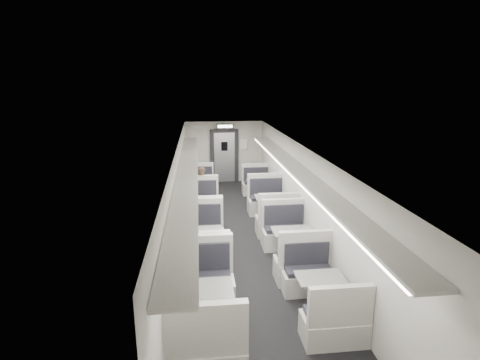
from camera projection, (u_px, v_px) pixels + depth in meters
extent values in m
cube|color=black|center=(242.00, 246.00, 9.27)|extent=(3.00, 12.00, 0.12)
cube|color=silver|center=(242.00, 146.00, 8.62)|extent=(3.00, 12.00, 0.12)
cube|color=beige|center=(224.00, 152.00, 14.77)|extent=(3.00, 0.12, 2.40)
cube|color=beige|center=(176.00, 200.00, 8.78)|extent=(0.12, 12.00, 2.40)
cube|color=beige|center=(305.00, 196.00, 9.11)|extent=(0.12, 12.00, 2.40)
cube|color=beige|center=(200.00, 201.00, 11.84)|extent=(1.02, 0.57, 0.43)
cube|color=black|center=(200.00, 193.00, 11.80)|extent=(0.90, 0.45, 0.10)
cube|color=beige|center=(200.00, 187.00, 11.50)|extent=(1.02, 0.11, 0.67)
cube|color=beige|center=(200.00, 188.00, 13.27)|extent=(1.02, 0.57, 0.43)
cube|color=black|center=(200.00, 181.00, 13.18)|extent=(0.90, 0.45, 0.10)
cube|color=beige|center=(199.00, 172.00, 13.33)|extent=(1.02, 0.11, 0.67)
cylinder|color=silver|center=(200.00, 191.00, 12.53)|extent=(0.10, 0.10, 0.66)
cylinder|color=silver|center=(200.00, 200.00, 12.61)|extent=(0.34, 0.34, 0.03)
cube|color=slate|center=(199.00, 181.00, 12.43)|extent=(0.84, 0.57, 0.04)
cube|color=beige|center=(201.00, 230.00, 9.52)|extent=(1.11, 0.62, 0.47)
cube|color=black|center=(200.00, 219.00, 9.47)|extent=(0.98, 0.49, 0.10)
cube|color=beige|center=(200.00, 211.00, 9.15)|extent=(1.11, 0.13, 0.73)
cube|color=beige|center=(200.00, 209.00, 11.09)|extent=(1.11, 0.62, 0.47)
cube|color=black|center=(200.00, 200.00, 10.98)|extent=(0.98, 0.49, 0.10)
cube|color=beige|center=(200.00, 187.00, 11.15)|extent=(1.11, 0.13, 0.73)
cylinder|color=silver|center=(200.00, 214.00, 10.27)|extent=(0.10, 0.10, 0.72)
cylinder|color=silver|center=(201.00, 226.00, 10.36)|extent=(0.38, 0.38, 0.03)
cube|color=slate|center=(200.00, 200.00, 10.17)|extent=(0.92, 0.63, 0.04)
cube|color=beige|center=(202.00, 272.00, 7.42)|extent=(1.10, 0.61, 0.47)
cube|color=black|center=(202.00, 259.00, 7.38)|extent=(0.98, 0.49, 0.10)
cube|color=beige|center=(201.00, 250.00, 7.05)|extent=(1.10, 0.12, 0.73)
cube|color=beige|center=(201.00, 239.00, 8.98)|extent=(1.10, 0.61, 0.47)
cube|color=black|center=(201.00, 229.00, 8.87)|extent=(0.98, 0.49, 0.10)
cube|color=beige|center=(200.00, 213.00, 9.04)|extent=(1.10, 0.12, 0.73)
cylinder|color=silver|center=(201.00, 249.00, 8.17)|extent=(0.10, 0.10, 0.72)
cylinder|color=silver|center=(202.00, 263.00, 8.25)|extent=(0.37, 0.37, 0.03)
cube|color=slate|center=(201.00, 232.00, 8.06)|extent=(0.91, 0.62, 0.04)
cube|color=beige|center=(204.00, 358.00, 5.11)|extent=(1.15, 0.64, 0.49)
cube|color=black|center=(204.00, 338.00, 5.07)|extent=(1.02, 0.51, 0.11)
cube|color=beige|center=(203.00, 330.00, 4.73)|extent=(1.15, 0.13, 0.76)
cube|color=beige|center=(202.00, 291.00, 6.73)|extent=(1.15, 0.64, 0.49)
cube|color=black|center=(202.00, 277.00, 6.63)|extent=(1.02, 0.51, 0.11)
cube|color=beige|center=(201.00, 254.00, 6.80)|extent=(1.15, 0.13, 0.76)
cylinder|color=silver|center=(203.00, 313.00, 5.89)|extent=(0.11, 0.11, 0.75)
cylinder|color=silver|center=(204.00, 332.00, 5.98)|extent=(0.39, 0.39, 0.03)
cube|color=slate|center=(202.00, 289.00, 5.78)|extent=(0.95, 0.65, 0.04)
cube|color=beige|center=(263.00, 201.00, 11.93)|extent=(0.98, 0.55, 0.42)
cube|color=black|center=(263.00, 193.00, 11.89)|extent=(0.87, 0.43, 0.09)
cube|color=beige|center=(264.00, 186.00, 11.61)|extent=(0.98, 0.11, 0.65)
cube|color=beige|center=(256.00, 188.00, 13.32)|extent=(0.98, 0.55, 0.42)
cube|color=black|center=(256.00, 182.00, 13.23)|extent=(0.87, 0.43, 0.09)
cube|color=beige|center=(255.00, 172.00, 13.37)|extent=(0.98, 0.11, 0.65)
cylinder|color=silver|center=(259.00, 191.00, 12.60)|extent=(0.09, 0.09, 0.64)
cylinder|color=silver|center=(259.00, 200.00, 12.68)|extent=(0.33, 0.33, 0.03)
cube|color=slate|center=(260.00, 181.00, 12.51)|extent=(0.81, 0.55, 0.04)
cube|color=beige|center=(277.00, 226.00, 9.79)|extent=(1.10, 0.61, 0.47)
cube|color=black|center=(277.00, 215.00, 9.75)|extent=(0.98, 0.49, 0.10)
cube|color=beige|center=(280.00, 207.00, 9.43)|extent=(1.10, 0.12, 0.73)
cube|color=beige|center=(266.00, 206.00, 11.35)|extent=(1.10, 0.61, 0.47)
cube|color=black|center=(267.00, 197.00, 11.25)|extent=(0.98, 0.49, 0.10)
cube|color=beige|center=(265.00, 185.00, 11.42)|extent=(1.10, 0.12, 0.73)
cylinder|color=silver|center=(272.00, 211.00, 10.54)|extent=(0.10, 0.10, 0.72)
cylinder|color=silver|center=(271.00, 222.00, 10.63)|extent=(0.37, 0.37, 0.03)
cube|color=slate|center=(272.00, 197.00, 10.44)|extent=(0.92, 0.62, 0.04)
cube|color=beige|center=(301.00, 270.00, 7.54)|extent=(1.07, 0.59, 0.45)
cube|color=black|center=(302.00, 256.00, 7.50)|extent=(0.94, 0.47, 0.10)
cube|color=beige|center=(306.00, 248.00, 7.19)|extent=(1.07, 0.12, 0.70)
cube|color=beige|center=(284.00, 238.00, 9.05)|extent=(1.07, 0.59, 0.45)
cube|color=black|center=(285.00, 228.00, 8.95)|extent=(0.94, 0.47, 0.10)
cube|color=beige|center=(283.00, 213.00, 9.11)|extent=(1.07, 0.12, 0.70)
cylinder|color=silver|center=(292.00, 247.00, 8.26)|extent=(0.10, 0.10, 0.69)
cylinder|color=silver|center=(292.00, 261.00, 8.35)|extent=(0.36, 0.36, 0.03)
cube|color=slate|center=(293.00, 231.00, 8.16)|extent=(0.88, 0.60, 0.04)
cube|color=beige|center=(334.00, 329.00, 5.78)|extent=(0.98, 0.54, 0.41)
cube|color=black|center=(334.00, 313.00, 5.74)|extent=(0.87, 0.43, 0.09)
cube|color=beige|center=(341.00, 306.00, 5.45)|extent=(0.98, 0.11, 0.64)
cube|color=beige|center=(307.00, 281.00, 7.16)|extent=(0.98, 0.54, 0.41)
cube|color=black|center=(308.00, 270.00, 7.06)|extent=(0.87, 0.43, 0.09)
cube|color=beige|center=(306.00, 251.00, 7.21)|extent=(0.98, 0.11, 0.64)
cylinder|color=silver|center=(319.00, 297.00, 6.44)|extent=(0.09, 0.09, 0.64)
cylinder|color=silver|center=(318.00, 312.00, 6.52)|extent=(0.33, 0.33, 0.03)
cube|color=slate|center=(320.00, 278.00, 6.35)|extent=(0.81, 0.55, 0.04)
imported|color=black|center=(202.00, 191.00, 11.22)|extent=(0.56, 0.40, 1.45)
cube|color=black|center=(184.00, 163.00, 12.01)|extent=(0.02, 1.18, 0.84)
cube|color=black|center=(181.00, 181.00, 9.90)|extent=(0.02, 1.18, 0.84)
cube|color=black|center=(177.00, 208.00, 7.79)|extent=(0.02, 1.18, 0.84)
cube|color=black|center=(169.00, 255.00, 5.67)|extent=(0.02, 1.18, 0.84)
cube|color=beige|center=(187.00, 173.00, 8.34)|extent=(0.46, 10.40, 0.05)
cube|color=white|center=(197.00, 175.00, 8.37)|extent=(0.05, 10.20, 0.04)
cube|color=beige|center=(298.00, 170.00, 8.61)|extent=(0.46, 10.40, 0.05)
cube|color=white|center=(289.00, 173.00, 8.60)|extent=(0.05, 10.20, 0.04)
cube|color=black|center=(224.00, 156.00, 14.69)|extent=(1.10, 0.10, 2.10)
cube|color=silver|center=(224.00, 157.00, 14.67)|extent=(0.80, 0.05, 1.95)
cube|color=black|center=(224.00, 146.00, 14.52)|extent=(0.25, 0.02, 0.35)
cube|color=black|center=(225.00, 126.00, 13.90)|extent=(0.62, 0.10, 0.16)
cube|color=white|center=(225.00, 126.00, 13.84)|extent=(0.54, 0.02, 0.10)
cube|color=silver|center=(243.00, 144.00, 14.63)|extent=(0.32, 0.02, 0.40)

